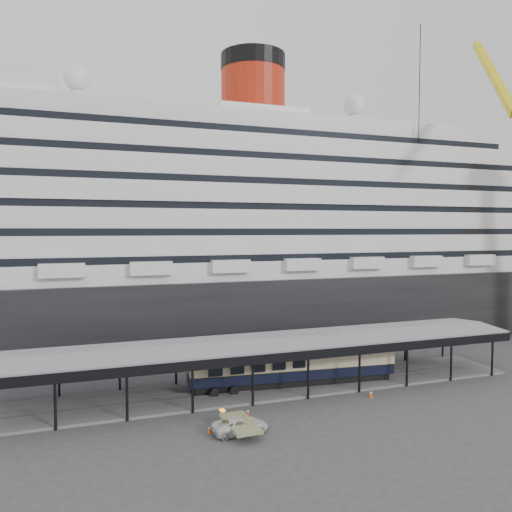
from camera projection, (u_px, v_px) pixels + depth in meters
name	position (u px, v px, depth m)	size (l,w,h in m)	color
ground	(285.00, 405.00, 47.28)	(200.00, 200.00, 0.00)	#38383A
cruise_ship	(204.00, 219.00, 76.44)	(130.00, 30.00, 43.90)	black
platform_canopy	(266.00, 367.00, 51.86)	(56.00, 9.18, 5.30)	slate
port_truck	(240.00, 425.00, 40.72)	(2.13, 4.63, 1.29)	silver
pullman_carriage	(293.00, 361.00, 52.88)	(22.47, 4.84, 21.90)	black
traffic_cone_left	(210.00, 429.00, 40.80)	(0.43, 0.43, 0.66)	#E2550C
traffic_cone_mid	(248.00, 412.00, 44.34)	(0.46, 0.46, 0.78)	red
traffic_cone_right	(371.00, 394.00, 49.37)	(0.49, 0.49, 0.77)	#D7580B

